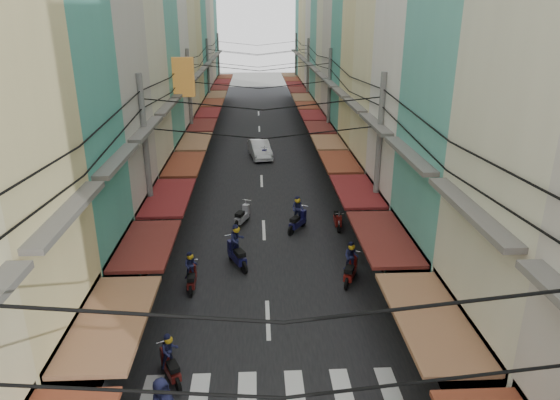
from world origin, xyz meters
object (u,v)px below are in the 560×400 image
object	(u,v)px
bicycle	(455,299)
market_umbrella	(505,303)
white_car	(260,157)
traffic_sign	(435,276)

from	to	relation	value
bicycle	market_umbrella	xyz separation A→B (m)	(-0.11, -3.61, 2.10)
white_car	traffic_sign	bearing A→B (deg)	-84.08
market_umbrella	traffic_sign	bearing A→B (deg)	122.89
bicycle	traffic_sign	bearing A→B (deg)	142.68
traffic_sign	bicycle	bearing A→B (deg)	43.64
bicycle	traffic_sign	distance (m)	2.80
white_car	market_umbrella	world-z (taller)	market_umbrella
white_car	bicycle	xyz separation A→B (m)	(7.35, -20.82, 0.00)
traffic_sign	market_umbrella	bearing A→B (deg)	-57.11
bicycle	market_umbrella	world-z (taller)	market_umbrella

